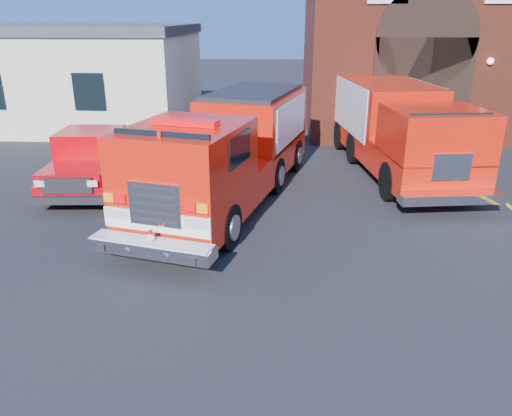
# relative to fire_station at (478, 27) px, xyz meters

# --- Properties ---
(ground) EXTENTS (100.00, 100.00, 0.00)m
(ground) POSITION_rel_fire_station_xyz_m (-8.99, -13.98, -4.25)
(ground) COLOR black
(ground) RESTS_ON ground
(parking_stripe_mid) EXTENTS (0.12, 3.00, 0.01)m
(parking_stripe_mid) POSITION_rel_fire_station_xyz_m (-2.49, -9.98, -4.25)
(parking_stripe_mid) COLOR #DBB20B
(parking_stripe_mid) RESTS_ON ground
(parking_stripe_far) EXTENTS (0.12, 3.00, 0.01)m
(parking_stripe_far) POSITION_rel_fire_station_xyz_m (-2.49, -6.98, -4.25)
(parking_stripe_far) COLOR #DBB20B
(parking_stripe_far) RESTS_ON ground
(fire_station) EXTENTS (15.20, 10.20, 8.45)m
(fire_station) POSITION_rel_fire_station_xyz_m (0.00, 0.00, 0.00)
(fire_station) COLOR maroon
(fire_station) RESTS_ON ground
(side_building) EXTENTS (10.20, 8.20, 4.35)m
(side_building) POSITION_rel_fire_station_xyz_m (-17.99, -0.99, -2.05)
(side_building) COLOR #EAE5C3
(side_building) RESTS_ON ground
(fire_engine) EXTENTS (4.51, 9.10, 2.70)m
(fire_engine) POSITION_rel_fire_station_xyz_m (-9.91, -11.18, -2.85)
(fire_engine) COLOR black
(fire_engine) RESTS_ON ground
(pickup_truck) EXTENTS (2.17, 5.25, 1.68)m
(pickup_truck) POSITION_rel_fire_station_xyz_m (-14.02, -10.09, -3.46)
(pickup_truck) COLOR black
(pickup_truck) RESTS_ON ground
(secondary_truck) EXTENTS (3.61, 8.47, 2.66)m
(secondary_truck) POSITION_rel_fire_station_xyz_m (-4.91, -8.10, -2.80)
(secondary_truck) COLOR black
(secondary_truck) RESTS_ON ground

